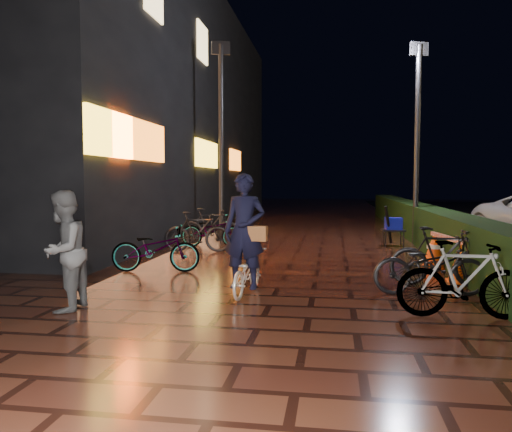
% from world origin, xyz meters
% --- Properties ---
extents(ground, '(80.00, 80.00, 0.00)m').
position_xyz_m(ground, '(0.00, 0.00, 0.00)').
color(ground, '#381911').
rests_on(ground, ground).
extents(hedge, '(0.70, 20.00, 1.00)m').
position_xyz_m(hedge, '(3.30, 8.00, 0.50)').
color(hedge, black).
rests_on(hedge, ground).
extents(bystander_person, '(0.63, 0.79, 1.56)m').
position_xyz_m(bystander_person, '(-2.60, -1.79, 0.78)').
color(bystander_person, '#565658').
rests_on(bystander_person, ground).
extents(storefront_block, '(12.09, 22.00, 9.00)m').
position_xyz_m(storefront_block, '(-9.50, 11.50, 4.50)').
color(storefront_block, black).
rests_on(storefront_block, ground).
extents(lamp_post_hedge, '(0.50, 0.26, 5.29)m').
position_xyz_m(lamp_post_hedge, '(3.01, 5.99, 2.91)').
color(lamp_post_hedge, black).
rests_on(lamp_post_hedge, ground).
extents(lamp_post_sf, '(0.56, 0.24, 5.89)m').
position_xyz_m(lamp_post_sf, '(-2.56, 7.31, 3.24)').
color(lamp_post_sf, black).
rests_on(lamp_post_sf, ground).
extents(cyclist, '(0.67, 1.30, 1.80)m').
position_xyz_m(cyclist, '(-0.42, -0.57, 0.67)').
color(cyclist, white).
rests_on(cyclist, ground).
extents(traffic_barrier, '(0.64, 1.75, 0.71)m').
position_xyz_m(traffic_barrier, '(2.87, 1.58, 0.35)').
color(traffic_barrier, '#DD4C0B').
rests_on(traffic_barrier, ground).
extents(cart_assembly, '(0.59, 0.61, 1.06)m').
position_xyz_m(cart_assembly, '(2.38, 5.50, 0.54)').
color(cart_assembly, black).
rests_on(cart_assembly, ground).
extents(parked_bikes_storefront, '(1.90, 4.94, 0.96)m').
position_xyz_m(parked_bikes_storefront, '(-2.33, 3.57, 0.45)').
color(parked_bikes_storefront, black).
rests_on(parked_bikes_storefront, ground).
extents(parked_bikes_hedge, '(1.94, 2.40, 0.96)m').
position_xyz_m(parked_bikes_hedge, '(2.40, -0.34, 0.46)').
color(parked_bikes_hedge, black).
rests_on(parked_bikes_hedge, ground).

